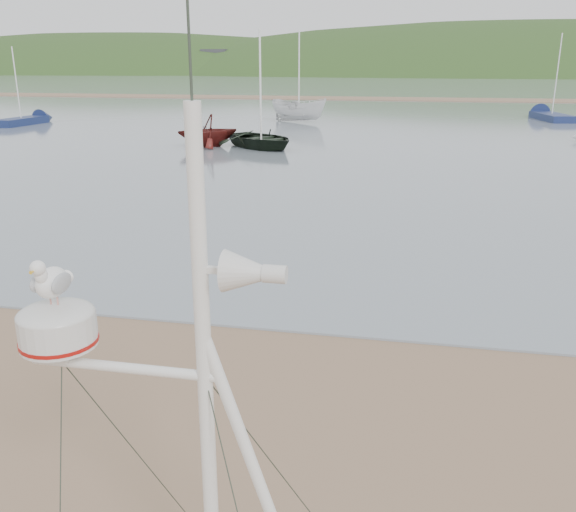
% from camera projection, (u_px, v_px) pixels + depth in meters
% --- Properties ---
extents(ground, '(560.00, 560.00, 0.00)m').
position_uv_depth(ground, '(118.00, 476.00, 6.68)').
color(ground, brown).
rests_on(ground, ground).
extents(water, '(560.00, 256.00, 0.04)m').
position_uv_depth(water, '(402.00, 82.00, 129.87)').
color(water, slate).
rests_on(water, ground).
extents(sandbar, '(560.00, 7.00, 0.07)m').
position_uv_depth(sandbar, '(389.00, 99.00, 71.99)').
color(sandbar, brown).
rests_on(sandbar, water).
extents(hill_ridge, '(620.00, 180.00, 80.00)m').
position_uv_depth(hill_ridge, '(455.00, 128.00, 228.52)').
color(hill_ridge, '#223B18').
rests_on(hill_ridge, ground).
extents(far_cottages, '(294.40, 6.30, 8.00)m').
position_uv_depth(far_cottages, '(417.00, 62.00, 187.82)').
color(far_cottages, beige).
rests_on(far_cottages, ground).
extents(boat_dark, '(2.86, 3.12, 4.61)m').
position_uv_depth(boat_dark, '(261.00, 102.00, 30.80)').
color(boat_dark, black).
rests_on(boat_dark, water).
extents(boat_red, '(2.93, 3.19, 3.16)m').
position_uv_depth(boat_red, '(207.00, 116.00, 31.64)').
color(boat_red, '#531613').
rests_on(boat_red, water).
extents(boat_white, '(2.27, 2.24, 4.58)m').
position_uv_depth(boat_white, '(299.00, 90.00, 44.20)').
color(boat_white, silver).
rests_on(boat_white, water).
extents(sailboat_blue_far, '(2.80, 7.06, 6.84)m').
position_uv_depth(sailboat_blue_far, '(543.00, 115.00, 47.96)').
color(sailboat_blue_far, '#16224E').
rests_on(sailboat_blue_far, ground).
extents(sailboat_blue_near, '(1.79, 5.76, 5.68)m').
position_uv_depth(sailboat_blue_near, '(34.00, 119.00, 44.08)').
color(sailboat_blue_near, '#16224E').
rests_on(sailboat_blue_near, ground).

